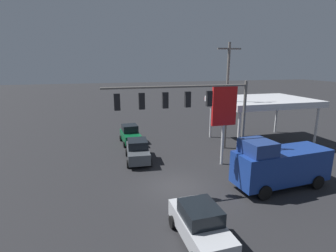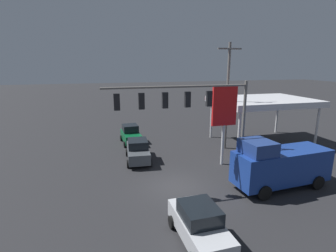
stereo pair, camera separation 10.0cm
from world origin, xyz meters
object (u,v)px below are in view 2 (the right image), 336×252
sedan_waiting (138,151)px  price_sign (224,110)px  delivery_truck (279,164)px  utility_pole (227,95)px  sedan_far (199,224)px  traffic_signal_assembly (189,107)px  hatchback_crossing (131,135)px

sedan_waiting → price_sign: bearing=73.0°
price_sign → sedan_waiting: price_sign is taller
sedan_waiting → delivery_truck: 11.50m
utility_pole → price_sign: (2.25, 3.90, -0.72)m
sedan_far → sedan_waiting: bearing=-175.8°
traffic_signal_assembly → sedan_far: traffic_signal_assembly is taller
traffic_signal_assembly → delivery_truck: (-6.14, 1.46, -3.99)m
sedan_far → delivery_truck: size_ratio=0.64×
price_sign → sedan_far: bearing=57.9°
utility_pole → price_sign: utility_pole is taller
sedan_far → hatchback_crossing: bearing=-177.9°
price_sign → delivery_truck: price_sign is taller
traffic_signal_assembly → utility_pole: (-6.55, -7.36, -0.22)m
sedan_far → delivery_truck: delivery_truck is taller
price_sign → delivery_truck: (-1.84, 4.91, -3.04)m
hatchback_crossing → sedan_far: (-1.20, 16.97, 0.00)m
price_sign → sedan_waiting: bearing=-21.2°
traffic_signal_assembly → price_sign: bearing=-141.2°
traffic_signal_assembly → price_sign: 5.59m
delivery_truck → hatchback_crossing: bearing=-60.9°
delivery_truck → utility_pole: bearing=-97.1°
utility_pole → hatchback_crossing: utility_pole is taller
price_sign → utility_pole: bearing=-119.9°
sedan_waiting → sedan_far: bearing=10.3°
utility_pole → sedan_far: (7.82, 12.79, -4.51)m
price_sign → hatchback_crossing: bearing=-50.1°
utility_pole → sedan_waiting: bearing=8.0°
utility_pole → price_sign: 4.56m
sedan_waiting → traffic_signal_assembly: bearing=26.6°
sedan_far → delivery_truck: bearing=116.3°
utility_pole → hatchback_crossing: bearing=-24.9°
price_sign → hatchback_crossing: price_sign is taller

